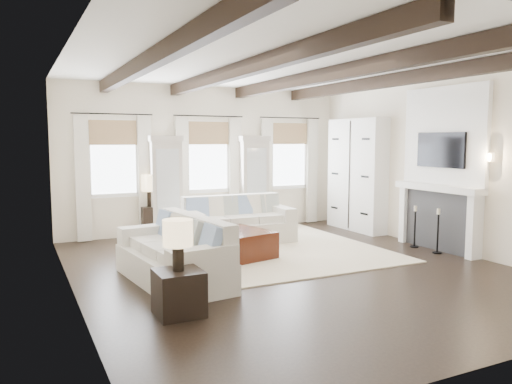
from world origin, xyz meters
name	(u,v)px	position (x,y,z in m)	size (l,w,h in m)	color
ground	(292,269)	(0.00, 0.00, 0.00)	(7.50, 7.50, 0.00)	black
room_shell	(303,148)	(0.75, 0.90, 1.89)	(6.54, 7.54, 3.22)	#F3E6CD
area_rug	(257,248)	(0.16, 1.56, 0.01)	(4.12, 4.42, 0.02)	beige
sofa_back	(237,223)	(0.05, 2.26, 0.38)	(2.19, 1.06, 0.92)	silver
sofa_left	(177,256)	(-1.84, 0.11, 0.37)	(1.23, 2.27, 0.93)	silver
ottoman	(217,247)	(-0.87, 0.99, 0.24)	(1.79, 1.12, 0.47)	black
tray	(215,232)	(-0.87, 1.06, 0.49)	(0.50, 0.38, 0.04)	white
book_lower	(214,230)	(-0.93, 0.99, 0.53)	(0.26, 0.20, 0.04)	#262628
book_upper	(212,229)	(-0.96, 0.97, 0.57)	(0.22, 0.17, 0.03)	beige
side_table_front	(179,293)	(-2.24, -1.24, 0.26)	(0.53, 0.53, 0.53)	black
lamp_front	(178,236)	(-2.24, -1.24, 0.93)	(0.35, 0.35, 0.60)	black
side_table_back	(151,222)	(-1.33, 3.57, 0.32)	(0.43, 0.43, 0.65)	black
lamp_back	(151,185)	(-1.33, 3.57, 1.10)	(0.39, 0.39, 0.67)	black
candlestick_near	(438,235)	(2.90, -0.22, 0.34)	(0.16, 0.16, 0.81)	black
candlestick_far	(415,230)	(2.90, 0.35, 0.33)	(0.16, 0.16, 0.79)	black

